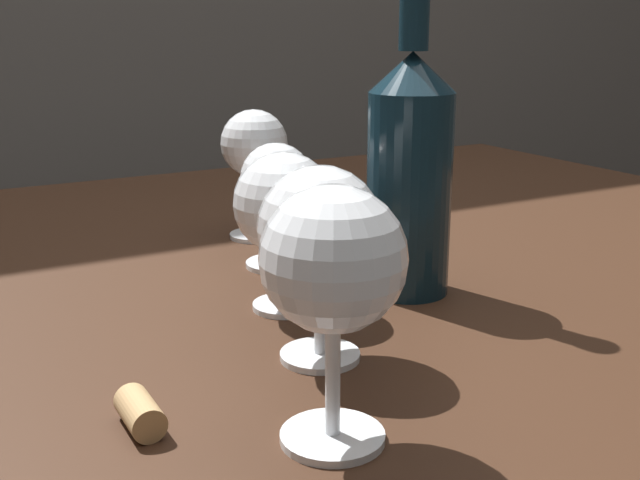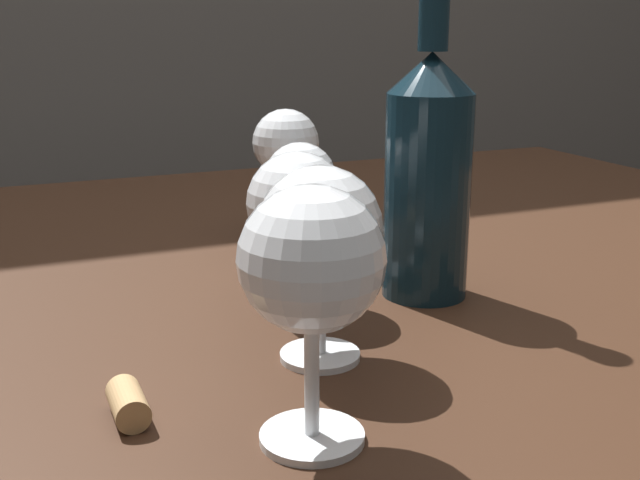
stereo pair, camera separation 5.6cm
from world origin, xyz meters
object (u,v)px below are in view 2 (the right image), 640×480
at_px(wine_glass_amber, 300,183).
at_px(wine_glass_chardonnay, 286,145).
at_px(wine_bottle, 428,170).
at_px(cork, 128,404).
at_px(wine_glass_merlot, 320,232).
at_px(wine_glass_port, 297,206).
at_px(wine_glass_rose, 311,265).

distance_m(wine_glass_amber, wine_glass_chardonnay, 0.12).
bearing_deg(wine_bottle, cork, -155.60).
relative_size(wine_glass_merlot, wine_glass_port, 1.06).
bearing_deg(wine_glass_chardonnay, wine_glass_amber, -103.57).
bearing_deg(wine_glass_amber, wine_glass_rose, -110.61).
height_order(wine_glass_rose, wine_glass_port, wine_glass_rose).
xyz_separation_m(wine_glass_chardonnay, wine_bottle, (0.04, -0.24, 0.01)).
distance_m(wine_glass_merlot, cork, 0.17).
distance_m(wine_glass_rose, wine_glass_chardonnay, 0.46).
bearing_deg(cork, wine_glass_port, 40.11).
bearing_deg(wine_glass_rose, wine_glass_chardonnay, 71.13).
relative_size(wine_glass_chardonnay, wine_bottle, 0.49).
relative_size(wine_glass_merlot, wine_glass_amber, 1.15).
distance_m(wine_glass_port, wine_bottle, 0.12).
relative_size(wine_glass_merlot, wine_glass_chardonnay, 0.99).
height_order(wine_glass_rose, wine_glass_amber, wine_glass_rose).
distance_m(wine_glass_rose, wine_glass_merlot, 0.12).
bearing_deg(wine_glass_port, wine_glass_merlot, -103.04).
bearing_deg(wine_glass_merlot, wine_glass_rose, -115.39).
bearing_deg(wine_glass_rose, wine_bottle, 45.95).
relative_size(wine_glass_port, wine_bottle, 0.46).
relative_size(wine_glass_chardonnay, cork, 3.51).
height_order(wine_glass_port, wine_glass_amber, wine_glass_port).
bearing_deg(wine_glass_rose, cork, 144.42).
relative_size(wine_glass_amber, wine_bottle, 0.42).
height_order(wine_glass_rose, wine_glass_merlot, wine_glass_rose).
height_order(wine_glass_rose, cork, wine_glass_rose).
distance_m(wine_glass_merlot, wine_glass_port, 0.11).
height_order(wine_glass_merlot, wine_glass_port, wine_glass_merlot).
height_order(wine_glass_rose, wine_glass_chardonnay, wine_glass_rose).
relative_size(wine_glass_rose, wine_glass_chardonnay, 1.06).
xyz_separation_m(wine_glass_amber, wine_glass_chardonnay, (0.03, 0.11, 0.02)).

